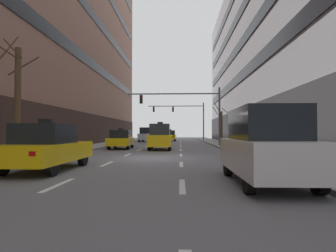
# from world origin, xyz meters

# --- Properties ---
(ground_plane) EXTENTS (120.00, 120.00, 0.00)m
(ground_plane) POSITION_xyz_m (0.00, 0.00, 0.00)
(ground_plane) COLOR slate
(sidewalk_left) EXTENTS (3.05, 80.00, 0.14)m
(sidewalk_left) POSITION_xyz_m (-6.60, 0.00, 0.07)
(sidewalk_left) COLOR gray
(sidewalk_left) RESTS_ON ground
(sidewalk_right) EXTENTS (3.05, 80.00, 0.14)m
(sidewalk_right) POSITION_xyz_m (6.60, 0.00, 0.07)
(sidewalk_right) COLOR gray
(sidewalk_right) RESTS_ON ground
(lane_stripe_l1_s2) EXTENTS (0.16, 2.00, 0.01)m
(lane_stripe_l1_s2) POSITION_xyz_m (-1.69, -8.00, 0.00)
(lane_stripe_l1_s2) COLOR silver
(lane_stripe_l1_s2) RESTS_ON ground
(lane_stripe_l1_s3) EXTENTS (0.16, 2.00, 0.01)m
(lane_stripe_l1_s3) POSITION_xyz_m (-1.69, -3.00, 0.00)
(lane_stripe_l1_s3) COLOR silver
(lane_stripe_l1_s3) RESTS_ON ground
(lane_stripe_l1_s4) EXTENTS (0.16, 2.00, 0.01)m
(lane_stripe_l1_s4) POSITION_xyz_m (-1.69, 2.00, 0.00)
(lane_stripe_l1_s4) COLOR silver
(lane_stripe_l1_s4) RESTS_ON ground
(lane_stripe_l1_s5) EXTENTS (0.16, 2.00, 0.01)m
(lane_stripe_l1_s5) POSITION_xyz_m (-1.69, 7.00, 0.00)
(lane_stripe_l1_s5) COLOR silver
(lane_stripe_l1_s5) RESTS_ON ground
(lane_stripe_l1_s6) EXTENTS (0.16, 2.00, 0.01)m
(lane_stripe_l1_s6) POSITION_xyz_m (-1.69, 12.00, 0.00)
(lane_stripe_l1_s6) COLOR silver
(lane_stripe_l1_s6) RESTS_ON ground
(lane_stripe_l1_s7) EXTENTS (0.16, 2.00, 0.01)m
(lane_stripe_l1_s7) POSITION_xyz_m (-1.69, 17.00, 0.00)
(lane_stripe_l1_s7) COLOR silver
(lane_stripe_l1_s7) RESTS_ON ground
(lane_stripe_l1_s8) EXTENTS (0.16, 2.00, 0.01)m
(lane_stripe_l1_s8) POSITION_xyz_m (-1.69, 22.00, 0.00)
(lane_stripe_l1_s8) COLOR silver
(lane_stripe_l1_s8) RESTS_ON ground
(lane_stripe_l1_s9) EXTENTS (0.16, 2.00, 0.01)m
(lane_stripe_l1_s9) POSITION_xyz_m (-1.69, 27.00, 0.00)
(lane_stripe_l1_s9) COLOR silver
(lane_stripe_l1_s9) RESTS_ON ground
(lane_stripe_l1_s10) EXTENTS (0.16, 2.00, 0.01)m
(lane_stripe_l1_s10) POSITION_xyz_m (-1.69, 32.00, 0.00)
(lane_stripe_l1_s10) COLOR silver
(lane_stripe_l1_s10) RESTS_ON ground
(lane_stripe_l2_s2) EXTENTS (0.16, 2.00, 0.01)m
(lane_stripe_l2_s2) POSITION_xyz_m (1.69, -8.00, 0.00)
(lane_stripe_l2_s2) COLOR silver
(lane_stripe_l2_s2) RESTS_ON ground
(lane_stripe_l2_s3) EXTENTS (0.16, 2.00, 0.01)m
(lane_stripe_l2_s3) POSITION_xyz_m (1.69, -3.00, 0.00)
(lane_stripe_l2_s3) COLOR silver
(lane_stripe_l2_s3) RESTS_ON ground
(lane_stripe_l2_s4) EXTENTS (0.16, 2.00, 0.01)m
(lane_stripe_l2_s4) POSITION_xyz_m (1.69, 2.00, 0.00)
(lane_stripe_l2_s4) COLOR silver
(lane_stripe_l2_s4) RESTS_ON ground
(lane_stripe_l2_s5) EXTENTS (0.16, 2.00, 0.01)m
(lane_stripe_l2_s5) POSITION_xyz_m (1.69, 7.00, 0.00)
(lane_stripe_l2_s5) COLOR silver
(lane_stripe_l2_s5) RESTS_ON ground
(lane_stripe_l2_s6) EXTENTS (0.16, 2.00, 0.01)m
(lane_stripe_l2_s6) POSITION_xyz_m (1.69, 12.00, 0.00)
(lane_stripe_l2_s6) COLOR silver
(lane_stripe_l2_s6) RESTS_ON ground
(lane_stripe_l2_s7) EXTENTS (0.16, 2.00, 0.01)m
(lane_stripe_l2_s7) POSITION_xyz_m (1.69, 17.00, 0.00)
(lane_stripe_l2_s7) COLOR silver
(lane_stripe_l2_s7) RESTS_ON ground
(lane_stripe_l2_s8) EXTENTS (0.16, 2.00, 0.01)m
(lane_stripe_l2_s8) POSITION_xyz_m (1.69, 22.00, 0.00)
(lane_stripe_l2_s8) COLOR silver
(lane_stripe_l2_s8) RESTS_ON ground
(lane_stripe_l2_s9) EXTENTS (0.16, 2.00, 0.01)m
(lane_stripe_l2_s9) POSITION_xyz_m (1.69, 27.00, 0.00)
(lane_stripe_l2_s9) COLOR silver
(lane_stripe_l2_s9) RESTS_ON ground
(lane_stripe_l2_s10) EXTENTS (0.16, 2.00, 0.01)m
(lane_stripe_l2_s10) POSITION_xyz_m (1.69, 32.00, 0.00)
(lane_stripe_l2_s10) COLOR silver
(lane_stripe_l2_s10) RESTS_ON ground
(taxi_driving_0) EXTENTS (1.97, 4.67, 1.94)m
(taxi_driving_0) POSITION_xyz_m (-3.39, -5.22, 0.86)
(taxi_driving_0) COLOR black
(taxi_driving_0) RESTS_ON ground
(taxi_driving_1) EXTENTS (1.92, 4.39, 2.29)m
(taxi_driving_1) POSITION_xyz_m (0.00, 7.20, 1.05)
(taxi_driving_1) COLOR black
(taxi_driving_1) RESTS_ON ground
(taxi_driving_2) EXTENTS (1.98, 4.37, 1.79)m
(taxi_driving_2) POSITION_xyz_m (-3.47, 8.17, 0.80)
(taxi_driving_2) COLOR black
(taxi_driving_2) RESTS_ON ground
(car_driving_3) EXTENTS (2.04, 4.48, 2.13)m
(car_driving_3) POSITION_xyz_m (-3.38, 25.53, 1.06)
(car_driving_3) COLOR black
(car_driving_3) RESTS_ON ground
(taxi_driving_4) EXTENTS (2.04, 4.65, 1.92)m
(taxi_driving_4) POSITION_xyz_m (0.01, 29.37, 0.85)
(taxi_driving_4) COLOR black
(taxi_driving_4) RESTS_ON ground
(car_parked_0) EXTENTS (1.86, 4.41, 2.13)m
(car_parked_0) POSITION_xyz_m (4.03, -7.57, 1.06)
(car_parked_0) COLOR black
(car_parked_0) RESTS_ON ground
(traffic_signal_0) EXTENTS (9.11, 0.35, 5.67)m
(traffic_signal_0) POSITION_xyz_m (2.54, 11.43, 4.05)
(traffic_signal_0) COLOR #4C4C51
(traffic_signal_0) RESTS_ON sidewalk_right
(traffic_signal_1) EXTENTS (9.15, 0.35, 6.11)m
(traffic_signal_1) POSITION_xyz_m (2.24, 29.52, 4.50)
(traffic_signal_1) COLOR #4C4C51
(traffic_signal_1) RESTS_ON sidewalk_right
(street_tree_0) EXTENTS (1.51, 1.64, 6.25)m
(street_tree_0) POSITION_xyz_m (-6.31, -2.35, 3.01)
(street_tree_0) COLOR #4C3823
(street_tree_0) RESTS_ON sidewalk_left
(street_tree_1) EXTENTS (1.98, 1.55, 4.52)m
(street_tree_1) POSITION_xyz_m (6.28, 15.72, 2.10)
(street_tree_1) COLOR #4C3823
(street_tree_1) RESTS_ON sidewalk_right
(pedestrian_0) EXTENTS (0.52, 0.25, 1.58)m
(pedestrian_0) POSITION_xyz_m (6.35, -0.23, 1.05)
(pedestrian_0) COLOR brown
(pedestrian_0) RESTS_ON sidewalk_right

